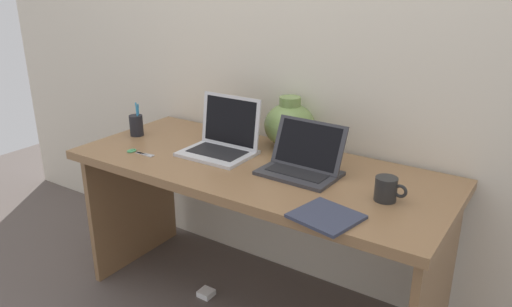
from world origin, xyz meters
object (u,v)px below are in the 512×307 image
(notebook_stack, at_px, (326,216))
(coffee_mug, at_px, (387,189))
(green_vase, at_px, (290,124))
(power_brick, at_px, (206,293))
(laptop_right, at_px, (303,160))
(laptop_left, at_px, (224,138))
(pen_cup, at_px, (137,125))
(scissors, at_px, (136,152))

(notebook_stack, height_order, coffee_mug, coffee_mug)
(green_vase, bearing_deg, power_brick, -124.06)
(laptop_right, relative_size, power_brick, 4.60)
(laptop_left, xyz_separation_m, pen_cup, (-0.51, -0.05, -0.01))
(power_brick, bearing_deg, laptop_right, 13.70)
(green_vase, distance_m, scissors, 0.72)
(power_brick, bearing_deg, pen_cup, 170.57)
(power_brick, bearing_deg, green_vase, 55.94)
(laptop_left, xyz_separation_m, coffee_mug, (0.80, -0.09, -0.02))
(laptop_left, relative_size, pen_cup, 1.82)
(green_vase, bearing_deg, pen_cup, -158.62)
(pen_cup, bearing_deg, coffee_mug, -1.64)
(notebook_stack, xyz_separation_m, coffee_mug, (0.12, 0.24, 0.04))
(laptop_right, bearing_deg, laptop_left, 177.67)
(laptop_left, height_order, notebook_stack, laptop_left)
(green_vase, relative_size, coffee_mug, 2.02)
(pen_cup, bearing_deg, laptop_left, 5.48)
(coffee_mug, distance_m, scissors, 1.14)
(green_vase, bearing_deg, laptop_left, -132.07)
(pen_cup, bearing_deg, power_brick, -9.43)
(coffee_mug, bearing_deg, scissors, -172.58)
(scissors, xyz_separation_m, power_brick, (0.29, 0.10, -0.72))
(laptop_left, bearing_deg, notebook_stack, -25.88)
(laptop_left, height_order, scissors, laptop_left)
(coffee_mug, xyz_separation_m, scissors, (-1.13, -0.15, -0.04))
(green_vase, relative_size, pen_cup, 1.38)
(pen_cup, height_order, power_brick, pen_cup)
(pen_cup, distance_m, power_brick, 0.91)
(laptop_right, bearing_deg, scissors, -163.93)
(scissors, bearing_deg, coffee_mug, 7.42)
(laptop_left, xyz_separation_m, scissors, (-0.33, -0.23, -0.06))
(laptop_right, distance_m, coffee_mug, 0.38)
(coffee_mug, bearing_deg, green_vase, 151.42)
(laptop_left, relative_size, laptop_right, 0.98)
(notebook_stack, relative_size, power_brick, 2.95)
(notebook_stack, height_order, power_brick, notebook_stack)
(power_brick, bearing_deg, notebook_stack, -15.75)
(laptop_right, relative_size, scissors, 2.18)
(laptop_right, height_order, power_brick, laptop_right)
(coffee_mug, bearing_deg, pen_cup, 178.36)
(laptop_left, relative_size, notebook_stack, 1.53)
(laptop_left, xyz_separation_m, green_vase, (0.21, 0.23, 0.04))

